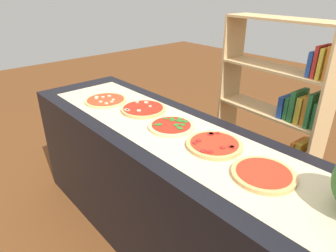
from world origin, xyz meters
The scene contains 9 objects.
ground_plane centered at (0.00, 0.00, 0.00)m, with size 12.00×12.00×0.00m, color brown.
counter centered at (0.00, 0.00, 0.45)m, with size 2.46×0.71×0.91m, color black.
parchment_paper centered at (0.00, 0.00, 0.91)m, with size 2.11×0.51×0.00m, color beige.
pizza_mushroom_0 centered at (-0.66, -0.04, 0.92)m, with size 0.31×0.31×0.02m.
pizza_mushroom_1 centered at (-0.33, 0.06, 0.92)m, with size 0.31×0.31×0.03m.
pizza_spinach_2 centered at (0.00, 0.03, 0.92)m, with size 0.29×0.29×0.02m.
pizza_pepperoni_3 centered at (0.33, 0.04, 0.92)m, with size 0.31×0.31×0.03m.
pizza_plain_4 centered at (0.66, 0.00, 0.92)m, with size 0.29×0.29×0.02m.
bookshelf centered at (0.19, 1.08, 0.70)m, with size 0.93×0.33×1.49m.
Camera 1 is at (1.21, -1.07, 1.70)m, focal length 31.53 mm.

